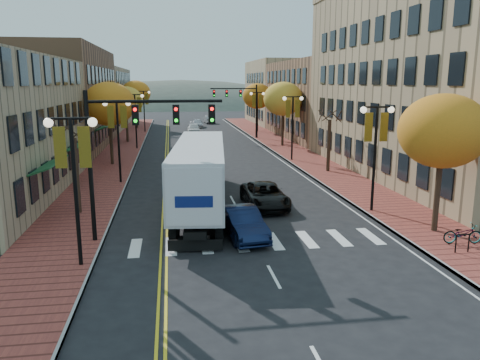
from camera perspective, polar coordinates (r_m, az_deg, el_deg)
name	(u,v)px	position (r m, az deg, el deg)	size (l,w,h in m)	color
ground	(264,258)	(20.23, 2.90, -9.44)	(200.00, 200.00, 0.00)	black
sidewalk_left	(122,151)	(51.75, -14.21, 3.44)	(4.00, 85.00, 0.15)	brown
sidewalk_right	(285,148)	(53.05, 5.55, 3.94)	(4.00, 85.00, 0.15)	brown
building_left_mid	(48,99)	(56.08, -22.41, 9.11)	(12.00, 24.00, 11.00)	brown
building_left_far	(87,98)	(80.61, -18.17, 9.45)	(12.00, 26.00, 9.50)	#9E8966
building_right_near	(456,80)	(41.04, 24.88, 11.01)	(15.00, 28.00, 15.00)	#997F5B
building_right_mid	(338,100)	(64.48, 11.91, 9.54)	(15.00, 24.00, 10.00)	brown
building_right_far	(295,92)	(85.44, 6.75, 10.56)	(15.00, 20.00, 11.00)	#9E8966
tree_left_a	(77,176)	(27.46, -19.29, 0.50)	(0.28, 0.28, 4.20)	#382619
tree_left_b	(109,104)	(42.83, -15.67, 8.90)	(4.48, 4.48, 7.21)	#382619
tree_left_c	(126,101)	(58.75, -13.76, 9.31)	(4.16, 4.16, 6.69)	#382619
tree_left_d	(136,93)	(76.67, -12.59, 10.30)	(4.61, 4.61, 7.42)	#382619
tree_right_a	(443,131)	(24.24, 23.49, 5.46)	(4.16, 4.16, 6.69)	#382619
tree_right_b	(329,146)	(38.98, 10.76, 4.15)	(0.28, 0.28, 4.20)	#382619
tree_right_c	(283,99)	(54.04, 5.28, 9.81)	(4.48, 4.48, 7.21)	#382619
tree_right_d	(257,96)	(69.68, 2.13, 10.18)	(4.35, 4.35, 7.00)	#382619
lamp_left_a	(74,163)	(19.09, -19.63, 1.96)	(1.96, 0.36, 6.05)	black
lamp_left_b	(118,125)	(34.81, -14.68, 6.46)	(1.96, 0.36, 6.05)	black
lamp_left_c	(135,110)	(52.69, -12.65, 8.27)	(1.96, 0.36, 6.05)	black
lamp_left_d	(144,103)	(70.63, -11.64, 9.16)	(1.96, 0.36, 6.05)	black
lamp_right_a	(376,138)	(27.11, 16.21, 4.93)	(1.96, 0.36, 6.05)	black
lamp_right_b	(293,115)	(44.05, 6.44, 7.83)	(1.96, 0.36, 6.05)	black
lamp_right_c	(257,106)	(61.59, 2.11, 9.03)	(1.96, 0.36, 6.05)	black
traffic_mast_near	(132,137)	(21.67, -12.99, 5.14)	(6.10, 0.35, 7.00)	black
traffic_mast_far	(242,101)	(61.22, 0.23, 9.61)	(6.10, 0.34, 7.00)	black
semi_truck	(201,169)	(27.47, -4.81, 1.33)	(4.17, 16.21, 4.01)	black
navy_sedan	(242,223)	(22.49, 0.27, -5.25)	(1.54, 4.42, 1.46)	black
black_suv	(265,195)	(27.95, 3.02, -1.88)	(2.36, 5.13, 1.43)	black
car_far_white	(194,129)	(67.40, -5.68, 6.24)	(1.86, 4.61, 1.57)	silver
car_far_silver	(197,124)	(77.70, -5.21, 6.87)	(1.75, 4.29, 1.25)	#B3B1BA
car_far_oncoming	(209,120)	(85.02, -3.82, 7.36)	(1.44, 4.13, 1.36)	#98989F
bicycle	(463,234)	(23.60, 25.50, -5.92)	(0.61, 1.75, 0.92)	gray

